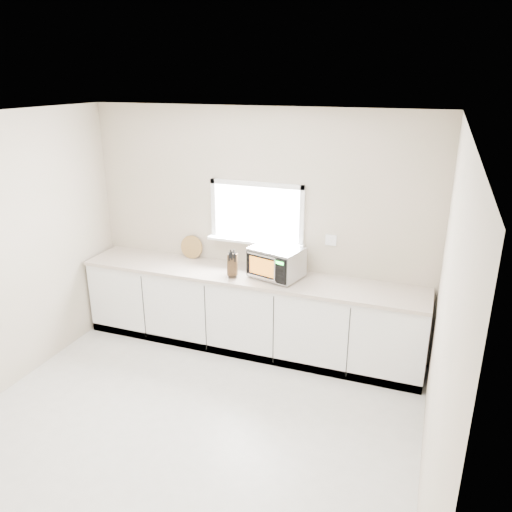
% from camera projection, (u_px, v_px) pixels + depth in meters
% --- Properties ---
extents(ground, '(4.00, 4.00, 0.00)m').
position_uv_depth(ground, '(179.00, 439.00, 4.36)').
color(ground, beige).
rests_on(ground, ground).
extents(back_wall, '(4.00, 0.17, 2.70)m').
position_uv_depth(back_wall, '(257.00, 228.00, 5.66)').
color(back_wall, beige).
rests_on(back_wall, ground).
extents(cabinets, '(3.92, 0.60, 0.88)m').
position_uv_depth(cabinets, '(248.00, 312.00, 5.71)').
color(cabinets, white).
rests_on(cabinets, ground).
extents(countertop, '(3.92, 0.64, 0.04)m').
position_uv_depth(countertop, '(248.00, 276.00, 5.54)').
color(countertop, '#BDB29C').
rests_on(countertop, cabinets).
extents(microwave, '(0.61, 0.53, 0.34)m').
position_uv_depth(microwave, '(276.00, 262.00, 5.39)').
color(microwave, black).
rests_on(microwave, countertop).
extents(knife_block, '(0.17, 0.24, 0.32)m').
position_uv_depth(knife_block, '(233.00, 264.00, 5.44)').
color(knife_block, '#49321A').
rests_on(knife_block, countertop).
extents(cutting_board, '(0.28, 0.07, 0.28)m').
position_uv_depth(cutting_board, '(192.00, 247.00, 5.98)').
color(cutting_board, olive).
rests_on(cutting_board, countertop).
extents(coffee_grinder, '(0.16, 0.16, 0.24)m').
position_uv_depth(coffee_grinder, '(275.00, 269.00, 5.37)').
color(coffee_grinder, '#B6B8BD').
rests_on(coffee_grinder, countertop).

